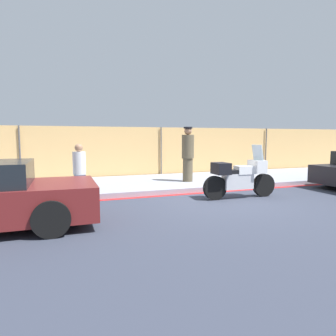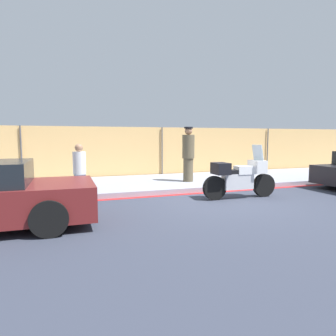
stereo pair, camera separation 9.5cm
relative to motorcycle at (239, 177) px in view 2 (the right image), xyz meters
The scene contains 7 objects.
ground_plane 0.85m from the motorcycle, 167.12° to the right, with size 120.00×120.00×0.00m, color #333847.
sidewalk 2.97m from the motorcycle, 102.13° to the left, with size 38.07×3.54×0.15m.
curb_paint_stripe 1.31m from the motorcycle, 121.55° to the left, with size 38.07×0.18×0.01m.
storefront_fence 4.78m from the motorcycle, 97.42° to the left, with size 36.16×0.17×2.03m.
motorcycle is the anchor object (origin of this frame).
officer_standing 2.47m from the motorcycle, 100.69° to the left, with size 0.41×0.41×1.82m.
person_seated_on_curb 4.30m from the motorcycle, 158.78° to the left, with size 0.34×0.66×1.30m.
Camera 2 is at (-3.86, -6.64, 1.62)m, focal length 32.00 mm.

